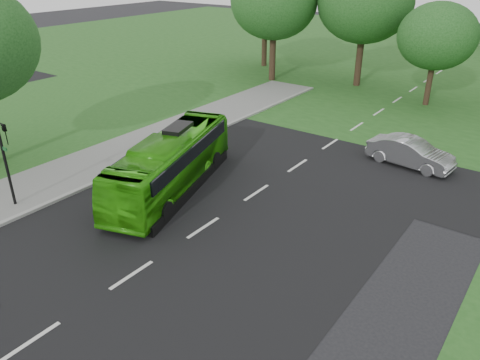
{
  "coord_description": "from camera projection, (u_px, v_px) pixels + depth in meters",
  "views": [
    {
      "loc": [
        11.2,
        -10.77,
        10.4
      ],
      "look_at": [
        0.46,
        4.01,
        1.6
      ],
      "focal_mm": 35.0,
      "sensor_mm": 36.0,
      "label": 1
    }
  ],
  "objects": [
    {
      "name": "ground",
      "position": [
        170.0,
        250.0,
        18.29
      ],
      "size": [
        160.0,
        160.0,
        0.0
      ],
      "primitive_type": "plane",
      "color": "black",
      "rests_on": "ground"
    },
    {
      "name": "street_surfaces",
      "position": [
        378.0,
        108.0,
        35.06
      ],
      "size": [
        120.0,
        120.0,
        0.15
      ],
      "color": "black",
      "rests_on": "ground"
    },
    {
      "name": "tree_park_a",
      "position": [
        274.0,
        2.0,
        40.3
      ],
      "size": [
        7.51,
        7.51,
        9.97
      ],
      "color": "black",
      "rests_on": "ground"
    },
    {
      "name": "tree_park_b",
      "position": [
        365.0,
        2.0,
        38.4
      ],
      "size": [
        7.83,
        7.83,
        10.26
      ],
      "color": "black",
      "rests_on": "ground"
    },
    {
      "name": "tree_park_c",
      "position": [
        437.0,
        36.0,
        33.82
      ],
      "size": [
        5.67,
        5.67,
        7.53
      ],
      "color": "black",
      "rests_on": "ground"
    },
    {
      "name": "tree_park_f",
      "position": [
        265.0,
        1.0,
        45.98
      ],
      "size": [
        6.95,
        6.95,
        9.27
      ],
      "color": "black",
      "rests_on": "ground"
    },
    {
      "name": "bus",
      "position": [
        171.0,
        163.0,
        22.53
      ],
      "size": [
        5.13,
        10.04,
        2.73
      ],
      "primitive_type": "imported",
      "rotation": [
        0.0,
        0.0,
        0.31
      ],
      "color": "#33AA11",
      "rests_on": "ground"
    },
    {
      "name": "sedan",
      "position": [
        410.0,
        152.0,
        25.32
      ],
      "size": [
        4.74,
        2.12,
        1.51
      ],
      "primitive_type": "imported",
      "rotation": [
        0.0,
        0.0,
        1.46
      ],
      "color": "#ADAEB2",
      "rests_on": "ground"
    },
    {
      "name": "traffic_light",
      "position": [
        5.0,
        154.0,
        20.22
      ],
      "size": [
        0.73,
        0.21,
        4.51
      ],
      "rotation": [
        0.0,
        0.0,
        -0.24
      ],
      "color": "black",
      "rests_on": "ground"
    }
  ]
}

